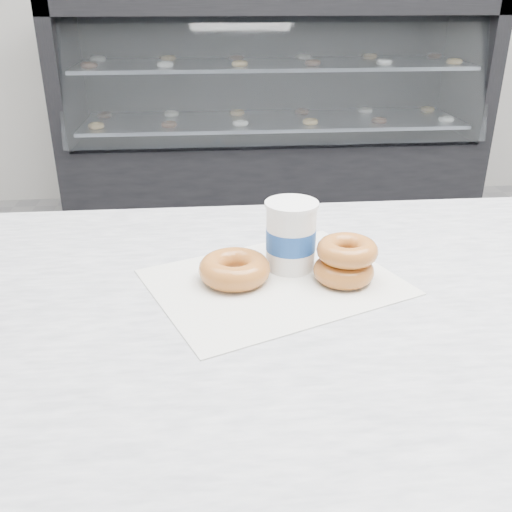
{
  "coord_description": "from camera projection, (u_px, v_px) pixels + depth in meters",
  "views": [
    {
      "loc": [
        -0.4,
        -1.28,
        1.29
      ],
      "look_at": [
        -0.34,
        -0.52,
        0.93
      ],
      "focal_mm": 40.0,
      "sensor_mm": 36.0,
      "label": 1
    }
  ],
  "objects": [
    {
      "name": "ground",
      "position": [
        350.0,
        456.0,
        1.73
      ],
      "size": [
        5.0,
        5.0,
        0.0
      ],
      "primitive_type": "plane",
      "color": "gray",
      "rests_on": "ground"
    },
    {
      "name": "display_case",
      "position": [
        272.0,
        135.0,
        3.44
      ],
      "size": [
        2.4,
        0.74,
        1.25
      ],
      "color": "black",
      "rests_on": "ground"
    },
    {
      "name": "wax_paper",
      "position": [
        275.0,
        282.0,
        0.83
      ],
      "size": [
        0.41,
        0.37,
        0.0
      ],
      "primitive_type": "cube",
      "rotation": [
        0.0,
        0.0,
        0.39
      ],
      "color": "silver",
      "rests_on": "counter"
    },
    {
      "name": "donut_single",
      "position": [
        234.0,
        269.0,
        0.82
      ],
      "size": [
        0.11,
        0.11,
        0.04
      ],
      "primitive_type": "torus",
      "rotation": [
        0.0,
        0.0,
        0.04
      ],
      "color": "#B47031",
      "rests_on": "wax_paper"
    },
    {
      "name": "donut_stack",
      "position": [
        345.0,
        260.0,
        0.82
      ],
      "size": [
        0.11,
        0.11,
        0.06
      ],
      "color": "#B47031",
      "rests_on": "wax_paper"
    },
    {
      "name": "coffee_cup",
      "position": [
        291.0,
        235.0,
        0.85
      ],
      "size": [
        0.08,
        0.08,
        0.11
      ],
      "rotation": [
        0.0,
        0.0,
        0.02
      ],
      "color": "white",
      "rests_on": "counter"
    }
  ]
}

